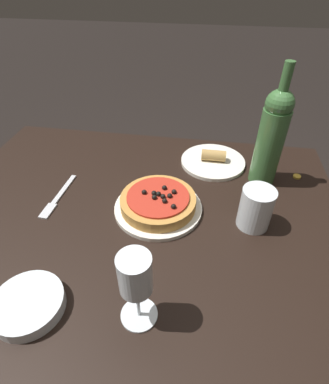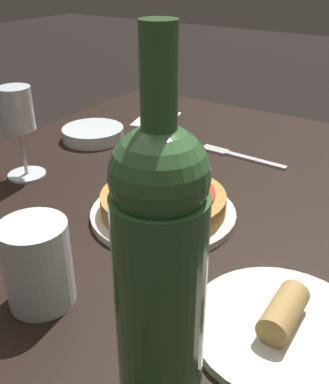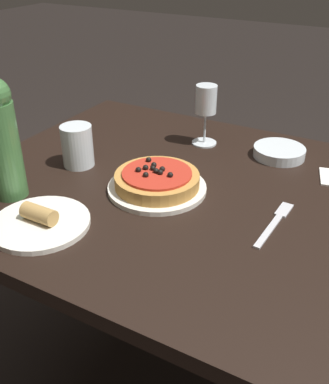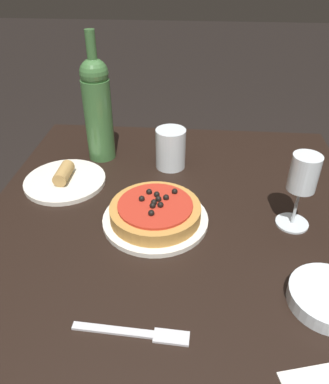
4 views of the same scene
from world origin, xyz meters
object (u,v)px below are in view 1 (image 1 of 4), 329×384
Objects in this scene: dining_table at (136,244)px; side_bowl at (28,304)px; wine_bottle at (271,136)px; fork at (57,198)px; water_cup at (256,208)px; bottle_cap at (297,177)px; side_plate at (213,161)px; wine_glass at (135,278)px; pizza at (158,201)px; dinner_plate at (158,208)px.

side_bowl is at bearing 63.03° from dining_table.
wine_bottle reaches higher than fork.
water_cup is 4.68× the size of bottle_cap.
side_plate is 0.27m from bottle_cap.
wine_bottle is (-0.28, -0.50, 0.03)m from wine_glass.
side_bowl is (0.46, 0.32, -0.04)m from water_cup.
fork is at bearing 17.36° from bottle_cap.
water_cup is 0.78× the size of side_bowl.
bottle_cap is at bearing -126.52° from wine_glass.
wine_bottle reaches higher than wine_glass.
water_cup is at bearing 78.95° from wine_bottle.
pizza reaches higher than dining_table.
wine_glass is at bearing 93.09° from pizza.
side_plate is at bearing -123.67° from dining_table.
water_cup is 0.55m from fork.
wine_bottle reaches higher than dinner_plate.
water_cup is 0.57× the size of fork.
pizza is at bearing 93.34° from fork.
side_bowl is (0.22, 0.02, -0.11)m from wine_glass.
wine_bottle reaches higher than side_bowl.
side_plate is (0.11, -0.27, -0.05)m from water_cup.
wine_bottle is 0.23m from water_cup.
side_bowl reaches higher than fork.
side_plate is (-0.14, -0.26, 0.00)m from dinner_plate.
dinner_plate is at bearing -142.44° from dining_table.
wine_glass reaches higher than fork.
wine_bottle is 0.73m from side_bowl.
water_cup is at bearing -128.78° from wine_glass.
pizza is 0.46m from bottle_cap.
side_plate is at bearing 123.37° from fork.
wine_glass is (-0.02, 0.31, 0.09)m from pizza.
side_plate is at bearing -8.30° from bottle_cap.
bottle_cap is at bearing -166.29° from wine_bottle.
dining_table is 0.38m from side_plate.
side_bowl is (0.15, 0.29, 0.12)m from dining_table.
dining_table is at bearing 37.56° from dinner_plate.
wine_bottle is 1.66× the size of side_plate.
dinner_plate is at bearing -10.50° from pizza.
side_bowl is (0.50, 0.52, -0.14)m from wine_bottle.
wine_bottle is 3.16× the size of water_cup.
bottle_cap is (-0.11, -0.03, -0.15)m from wine_bottle.
water_cup is at bearing -145.53° from side_bowl.
dining_table is at bearing 5.36° from water_cup.
fork is at bearing -1.40° from water_cup.
wine_bottle is at bearing -147.17° from pizza.
side_bowl is at bearing 34.47° from water_cup.
side_bowl is 0.68m from side_plate.
side_bowl is (0.21, 0.33, -0.02)m from pizza.
side_plate is 8.89× the size of bottle_cap.
side_bowl is at bearing 46.23° from wine_bottle.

